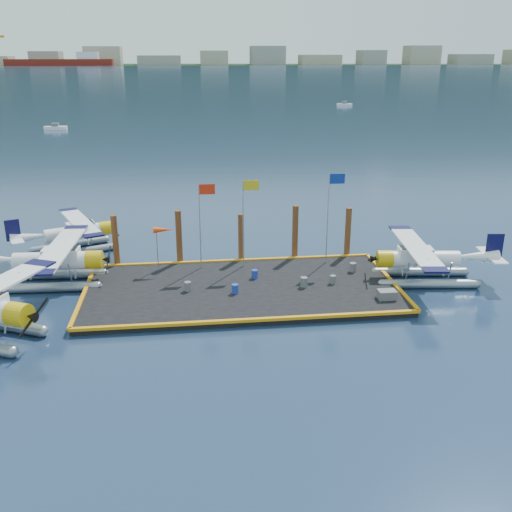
{
  "coord_description": "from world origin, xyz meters",
  "views": [
    {
      "loc": [
        -3.19,
        -34.13,
        14.62
      ],
      "look_at": [
        1.18,
        2.0,
        1.76
      ],
      "focal_mm": 40.0,
      "sensor_mm": 36.0,
      "label": 1
    }
  ],
  "objects": [
    {
      "name": "drum_0",
      "position": [
        -3.47,
        -0.27,
        0.7
      ],
      "size": [
        0.43,
        0.43,
        0.61
      ],
      "primitive_type": "cylinder",
      "color": "#58575C",
      "rests_on": "dock"
    },
    {
      "name": "far_backdrop",
      "position": [
        239.91,
        1737.52,
        9.45
      ],
      "size": [
        3050.0,
        2050.0,
        810.0
      ],
      "color": "black",
      "rests_on": "ground"
    },
    {
      "name": "piling_3",
      "position": [
        4.5,
        5.4,
        2.15
      ],
      "size": [
        0.44,
        0.44,
        4.3
      ],
      "primitive_type": "cylinder",
      "color": "#4D2D16",
      "rests_on": "ground"
    },
    {
      "name": "flagpole_yellow",
      "position": [
        0.7,
        3.8,
        4.51
      ],
      "size": [
        1.14,
        0.08,
        6.2
      ],
      "color": "#9999A2",
      "rests_on": "dock"
    },
    {
      "name": "windsock",
      "position": [
        -5.03,
        3.8,
        3.23
      ],
      "size": [
        1.4,
        0.44,
        3.12
      ],
      "color": "#9999A2",
      "rests_on": "dock"
    },
    {
      "name": "piling_0",
      "position": [
        -8.5,
        5.4,
        2.0
      ],
      "size": [
        0.44,
        0.44,
        4.0
      ],
      "primitive_type": "cylinder",
      "color": "#4D2D16",
      "rests_on": "ground"
    },
    {
      "name": "seaplane_b",
      "position": [
        -12.14,
        2.71,
        1.57
      ],
      "size": [
        9.21,
        10.15,
        3.61
      ],
      "rotation": [
        0.0,
        0.0,
        -1.62
      ],
      "color": "gray",
      "rests_on": "ground"
    },
    {
      "name": "drum_3",
      "position": [
        -0.52,
        -1.02,
        0.69
      ],
      "size": [
        0.42,
        0.42,
        0.59
      ],
      "primitive_type": "cylinder",
      "color": "#1C349C",
      "rests_on": "dock"
    },
    {
      "name": "seaplane_d",
      "position": [
        12.15,
        0.35,
        1.5
      ],
      "size": [
        8.8,
        9.72,
        3.44
      ],
      "rotation": [
        0.0,
        0.0,
        1.45
      ],
      "color": "gray",
      "rests_on": "ground"
    },
    {
      "name": "piling_1",
      "position": [
        -4.0,
        5.4,
        2.1
      ],
      "size": [
        0.44,
        0.44,
        4.2
      ],
      "primitive_type": "cylinder",
      "color": "#4D2D16",
      "rests_on": "ground"
    },
    {
      "name": "drum_1",
      "position": [
        4.02,
        -0.49,
        0.72
      ],
      "size": [
        0.46,
        0.46,
        0.65
      ],
      "primitive_type": "cylinder",
      "color": "#58575C",
      "rests_on": "dock"
    },
    {
      "name": "ground",
      "position": [
        0.0,
        0.0,
        0.0
      ],
      "size": [
        4000.0,
        4000.0,
        0.0
      ],
      "primitive_type": "plane",
      "color": "#182D48",
      "rests_on": "ground"
    },
    {
      "name": "crate",
      "position": [
        8.71,
        -3.01,
        0.68
      ],
      "size": [
        1.11,
        0.74,
        0.55
      ],
      "primitive_type": "cube",
      "color": "#58575C",
      "rests_on": "dock"
    },
    {
      "name": "flagpole_blue",
      "position": [
        6.7,
        3.8,
        4.69
      ],
      "size": [
        1.14,
        0.08,
        6.5
      ],
      "color": "#9999A2",
      "rests_on": "dock"
    },
    {
      "name": "piling_4",
      "position": [
        8.5,
        5.4,
        2.0
      ],
      "size": [
        0.44,
        0.44,
        4.0
      ],
      "primitive_type": "cylinder",
      "color": "#4D2D16",
      "rests_on": "ground"
    },
    {
      "name": "drum_2",
      "position": [
        6.01,
        -0.15,
        0.67
      ],
      "size": [
        0.39,
        0.39,
        0.55
      ],
      "primitive_type": "cylinder",
      "color": "#58575C",
      "rests_on": "dock"
    },
    {
      "name": "flagpole_red",
      "position": [
        -2.29,
        3.8,
        4.4
      ],
      "size": [
        1.14,
        0.08,
        6.0
      ],
      "color": "#9999A2",
      "rests_on": "dock"
    },
    {
      "name": "drum_4",
      "position": [
        7.93,
        1.8,
        0.71
      ],
      "size": [
        0.45,
        0.45,
        0.63
      ],
      "primitive_type": "cylinder",
      "color": "#58575C",
      "rests_on": "dock"
    },
    {
      "name": "drum_5",
      "position": [
        1.02,
        1.39,
        0.69
      ],
      "size": [
        0.41,
        0.41,
        0.58
      ],
      "primitive_type": "cylinder",
      "color": "#1C349C",
      "rests_on": "dock"
    },
    {
      "name": "dock_bumpers",
      "position": [
        0.0,
        0.0,
        0.49
      ],
      "size": [
        20.25,
        10.25,
        0.18
      ],
      "primitive_type": null,
      "color": "orange",
      "rests_on": "dock"
    },
    {
      "name": "dock",
      "position": [
        0.0,
        0.0,
        0.2
      ],
      "size": [
        20.0,
        10.0,
        0.4
      ],
      "primitive_type": "cube",
      "color": "black",
      "rests_on": "ground"
    },
    {
      "name": "seaplane_c",
      "position": [
        -12.03,
        9.79,
        1.4
      ],
      "size": [
        8.35,
        8.8,
        3.21
      ],
      "rotation": [
        0.0,
        0.0,
        -1.17
      ],
      "color": "gray",
      "rests_on": "ground"
    },
    {
      "name": "piling_2",
      "position": [
        0.5,
        5.4,
        1.9
      ],
      "size": [
        0.44,
        0.44,
        3.8
      ],
      "primitive_type": "cylinder",
      "color": "#4D2D16",
      "rests_on": "ground"
    }
  ]
}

